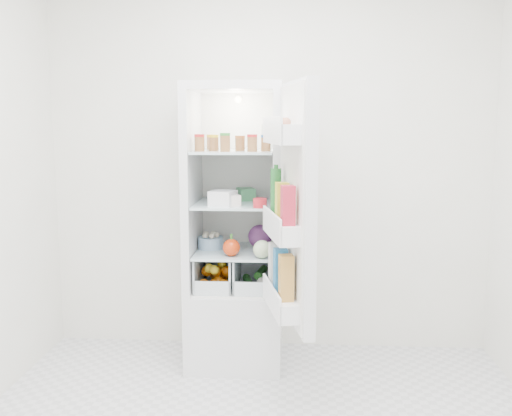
# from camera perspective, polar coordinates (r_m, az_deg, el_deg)

# --- Properties ---
(room_walls) EXTENTS (3.02, 3.02, 2.61)m
(room_walls) POSITION_cam_1_polar(r_m,az_deg,el_deg) (2.39, -0.33, 9.33)
(room_walls) COLOR silver
(room_walls) RESTS_ON ground
(refrigerator) EXTENTS (0.60, 0.60, 1.80)m
(refrigerator) POSITION_cam_1_polar(r_m,az_deg,el_deg) (3.76, -1.98, -5.24)
(refrigerator) COLOR silver
(refrigerator) RESTS_ON ground
(shelf_low) EXTENTS (0.49, 0.53, 0.01)m
(shelf_low) POSITION_cam_1_polar(r_m,az_deg,el_deg) (3.68, -2.09, -4.33)
(shelf_low) COLOR silver
(shelf_low) RESTS_ON refrigerator
(shelf_mid) EXTENTS (0.49, 0.53, 0.02)m
(shelf_mid) POSITION_cam_1_polar(r_m,az_deg,el_deg) (3.62, -2.11, 0.45)
(shelf_mid) COLOR silver
(shelf_mid) RESTS_ON refrigerator
(shelf_top) EXTENTS (0.49, 0.53, 0.02)m
(shelf_top) POSITION_cam_1_polar(r_m,az_deg,el_deg) (3.59, -2.14, 5.67)
(shelf_top) COLOR silver
(shelf_top) RESTS_ON refrigerator
(crisper_left) EXTENTS (0.23, 0.46, 0.22)m
(crisper_left) POSITION_cam_1_polar(r_m,az_deg,el_deg) (3.72, -3.96, -6.25)
(crisper_left) COLOR silver
(crisper_left) RESTS_ON refrigerator
(crisper_right) EXTENTS (0.23, 0.46, 0.22)m
(crisper_right) POSITION_cam_1_polar(r_m,az_deg,el_deg) (3.70, -0.18, -6.33)
(crisper_right) COLOR silver
(crisper_right) RESTS_ON refrigerator
(condiment_jars) EXTENTS (0.46, 0.32, 0.08)m
(condiment_jars) POSITION_cam_1_polar(r_m,az_deg,el_deg) (3.51, -2.66, 6.42)
(condiment_jars) COLOR #B21919
(condiment_jars) RESTS_ON shelf_top
(squeeze_bottle) EXTENTS (0.05, 0.05, 0.16)m
(squeeze_bottle) POSITION_cam_1_polar(r_m,az_deg,el_deg) (3.63, 0.78, 7.11)
(squeeze_bottle) COLOR white
(squeeze_bottle) RESTS_ON shelf_top
(tub_white) EXTENTS (0.17, 0.17, 0.09)m
(tub_white) POSITION_cam_1_polar(r_m,az_deg,el_deg) (3.48, -3.33, 0.99)
(tub_white) COLOR white
(tub_white) RESTS_ON shelf_mid
(tub_cream) EXTENTS (0.15, 0.15, 0.07)m
(tub_cream) POSITION_cam_1_polar(r_m,az_deg,el_deg) (3.48, -2.68, 0.79)
(tub_cream) COLOR white
(tub_cream) RESTS_ON shelf_mid
(tin_red) EXTENTS (0.10, 0.10, 0.05)m
(tin_red) POSITION_cam_1_polar(r_m,az_deg,el_deg) (3.39, 0.39, 0.50)
(tin_red) COLOR red
(tin_red) RESTS_ON shelf_mid
(foil_tray) EXTENTS (0.17, 0.13, 0.04)m
(foil_tray) POSITION_cam_1_polar(r_m,az_deg,el_deg) (3.80, -2.17, 1.26)
(foil_tray) COLOR #B5B6BA
(foil_tray) RESTS_ON shelf_mid
(tub_green) EXTENTS (0.14, 0.16, 0.08)m
(tub_green) POSITION_cam_1_polar(r_m,az_deg,el_deg) (3.73, -1.02, 1.41)
(tub_green) COLOR #3D8753
(tub_green) RESTS_ON shelf_mid
(red_cabbage) EXTENTS (0.15, 0.15, 0.15)m
(red_cabbage) POSITION_cam_1_polar(r_m,az_deg,el_deg) (3.71, 0.39, -2.87)
(red_cabbage) COLOR #602059
(red_cabbage) RESTS_ON shelf_low
(bell_pepper) EXTENTS (0.11, 0.11, 0.11)m
(bell_pepper) POSITION_cam_1_polar(r_m,az_deg,el_deg) (3.50, -2.48, -3.97)
(bell_pepper) COLOR red
(bell_pepper) RESTS_ON shelf_low
(mushroom_bowl) EXTENTS (0.21, 0.21, 0.08)m
(mushroom_bowl) POSITION_cam_1_polar(r_m,az_deg,el_deg) (3.73, -4.56, -3.48)
(mushroom_bowl) COLOR #90B5D7
(mushroom_bowl) RESTS_ON shelf_low
(salad_bag) EXTENTS (0.11, 0.11, 0.11)m
(salad_bag) POSITION_cam_1_polar(r_m,az_deg,el_deg) (3.45, 0.62, -4.15)
(salad_bag) COLOR #B9D09C
(salad_bag) RESTS_ON shelf_low
(citrus_pile) EXTENTS (0.20, 0.31, 0.16)m
(citrus_pile) POSITION_cam_1_polar(r_m,az_deg,el_deg) (3.71, -3.97, -6.78)
(citrus_pile) COLOR orange
(citrus_pile) RESTS_ON refrigerator
(veg_pile) EXTENTS (0.16, 0.30, 0.10)m
(veg_pile) POSITION_cam_1_polar(r_m,az_deg,el_deg) (3.71, -0.10, -7.04)
(veg_pile) COLOR #204E1A
(veg_pile) RESTS_ON refrigerator
(fridge_door) EXTENTS (0.28, 0.60, 1.30)m
(fridge_door) POSITION_cam_1_polar(r_m,az_deg,el_deg) (3.03, 3.65, -0.32)
(fridge_door) COLOR silver
(fridge_door) RESTS_ON refrigerator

